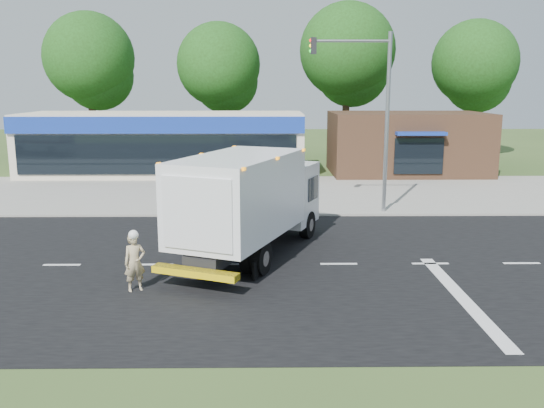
{
  "coord_description": "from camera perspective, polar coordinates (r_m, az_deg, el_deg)",
  "views": [
    {
      "loc": [
        -2.39,
        -17.94,
        5.71
      ],
      "look_at": [
        -2.16,
        1.54,
        1.7
      ],
      "focal_mm": 38.0,
      "sensor_mm": 36.0,
      "label": 1
    }
  ],
  "objects": [
    {
      "name": "brown_storefront",
      "position": [
        39.24,
        13.24,
        5.9
      ],
      "size": [
        10.0,
        6.7,
        4.0
      ],
      "color": "#382316",
      "rests_on": "ground"
    },
    {
      "name": "lane_markings",
      "position": [
        17.93,
        11.49,
        -7.11
      ],
      "size": [
        55.2,
        7.0,
        0.01
      ],
      "color": "silver",
      "rests_on": "road_asphalt"
    },
    {
      "name": "ground",
      "position": [
        18.98,
        6.62,
        -5.96
      ],
      "size": [
        120.0,
        120.0,
        0.0
      ],
      "primitive_type": "plane",
      "color": "#385123",
      "rests_on": "ground"
    },
    {
      "name": "background_trees",
      "position": [
        46.16,
        1.27,
        13.7
      ],
      "size": [
        36.77,
        7.39,
        12.1
      ],
      "color": "#332114",
      "rests_on": "ground"
    },
    {
      "name": "parking_apron",
      "position": [
        32.53,
        3.54,
        1.51
      ],
      "size": [
        60.0,
        9.0,
        0.02
      ],
      "primitive_type": "cube",
      "color": "gray",
      "rests_on": "ground"
    },
    {
      "name": "retail_strip_mall",
      "position": [
        38.62,
        -10.59,
        5.94
      ],
      "size": [
        18.0,
        6.2,
        4.0
      ],
      "color": "beige",
      "rests_on": "ground"
    },
    {
      "name": "ems_box_truck",
      "position": [
        19.23,
        -2.19,
        0.68
      ],
      "size": [
        5.36,
        8.4,
        3.57
      ],
      "rotation": [
        0.0,
        0.0,
        1.18
      ],
      "color": "black",
      "rests_on": "ground"
    },
    {
      "name": "sidewalk",
      "position": [
        26.85,
        4.44,
        -0.55
      ],
      "size": [
        60.0,
        2.4,
        0.12
      ],
      "primitive_type": "cube",
      "color": "gray",
      "rests_on": "ground"
    },
    {
      "name": "emergency_worker",
      "position": [
        16.71,
        -13.45,
        -5.52
      ],
      "size": [
        0.72,
        0.63,
        1.77
      ],
      "rotation": [
        0.0,
        0.0,
        0.48
      ],
      "color": "tan",
      "rests_on": "ground"
    },
    {
      "name": "road_asphalt",
      "position": [
        18.98,
        6.62,
        -5.94
      ],
      "size": [
        60.0,
        14.0,
        0.02
      ],
      "primitive_type": "cube",
      "color": "black",
      "rests_on": "ground"
    },
    {
      "name": "traffic_signal_pole",
      "position": [
        25.99,
        9.98,
        9.72
      ],
      "size": [
        3.51,
        0.25,
        8.0
      ],
      "color": "gray",
      "rests_on": "ground"
    }
  ]
}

